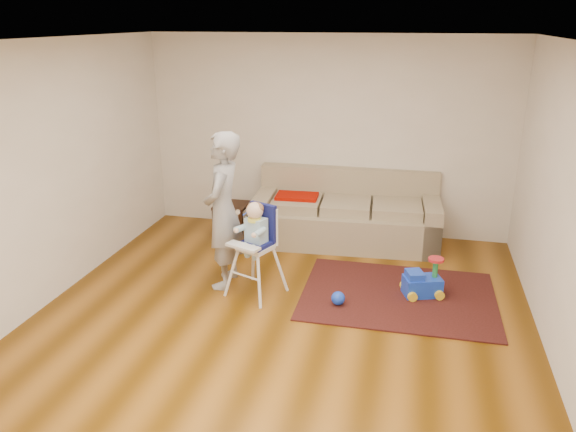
% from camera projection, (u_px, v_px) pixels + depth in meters
% --- Properties ---
extents(ground, '(5.50, 5.50, 0.00)m').
position_uv_depth(ground, '(279.00, 323.00, 5.61)').
color(ground, '#543005').
rests_on(ground, ground).
extents(room_envelope, '(5.04, 5.52, 2.72)m').
position_uv_depth(room_envelope, '(291.00, 127.00, 5.46)').
color(room_envelope, silver).
rests_on(room_envelope, ground).
extents(sofa, '(2.49, 1.14, 0.94)m').
position_uv_depth(sofa, '(346.00, 209.00, 7.49)').
color(sofa, gray).
rests_on(sofa, ground).
extents(side_table, '(0.44, 0.44, 0.44)m').
position_uv_depth(side_table, '(232.00, 219.00, 7.86)').
color(side_table, black).
rests_on(side_table, ground).
extents(area_rug, '(2.09, 1.58, 0.02)m').
position_uv_depth(area_rug, '(398.00, 296.00, 6.15)').
color(area_rug, black).
rests_on(area_rug, ground).
extents(ride_on_toy, '(0.47, 0.40, 0.43)m').
position_uv_depth(ride_on_toy, '(423.00, 277.00, 6.08)').
color(ride_on_toy, blue).
rests_on(ride_on_toy, area_rug).
extents(toy_ball, '(0.15, 0.15, 0.15)m').
position_uv_depth(toy_ball, '(338.00, 298.00, 5.92)').
color(toy_ball, blue).
rests_on(toy_ball, area_rug).
extents(high_chair, '(0.64, 0.64, 1.07)m').
position_uv_depth(high_chair, '(256.00, 250.00, 6.05)').
color(high_chair, white).
rests_on(high_chair, ground).
extents(adult, '(0.46, 0.67, 1.76)m').
position_uv_depth(adult, '(223.00, 211.00, 6.16)').
color(adult, gray).
rests_on(adult, ground).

